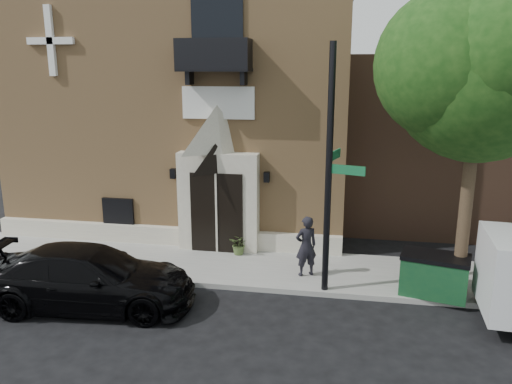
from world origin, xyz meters
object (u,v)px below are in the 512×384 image
Objects in this scene: fire_hydrant at (490,287)px; dumpster at (434,275)px; pedestrian_near at (306,246)px; street_sign at (330,172)px; black_sedan at (89,278)px.

dumpster reaches higher than fire_hydrant.
fire_hydrant is 4.85m from pedestrian_near.
pedestrian_near is (-0.61, 0.85, -2.36)m from street_sign.
street_sign is 3.88m from dumpster.
street_sign reaches higher than black_sedan.
dumpster is (8.72, 1.89, -0.07)m from black_sedan.
black_sedan reaches higher than dumpster.
black_sedan is 6.63× the size of fire_hydrant.
black_sedan reaches higher than fire_hydrant.
black_sedan is at bearing -1.39° from pedestrian_near.
fire_hydrant is at bearing 7.11° from dumpster.
street_sign is at bearing -78.96° from black_sedan.
pedestrian_near is at bearing 169.73° from fire_hydrant.
dumpster is 1.06× the size of pedestrian_near.
dumpster is (-1.34, 0.17, 0.16)m from fire_hydrant.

